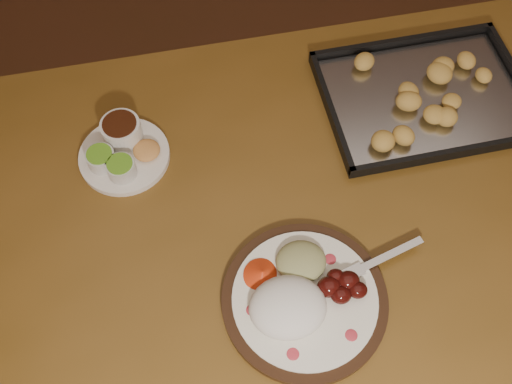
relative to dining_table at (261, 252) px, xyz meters
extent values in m
plane|color=#562F1D|center=(0.27, 0.17, -0.65)|extent=(4.00, 4.00, 0.00)
cube|color=brown|center=(0.00, 0.00, 0.08)|extent=(1.57, 1.02, 0.04)
cylinder|color=#433014|center=(0.65, 0.43, -0.30)|extent=(0.07, 0.07, 0.71)
cylinder|color=black|center=(0.05, -0.14, 0.10)|extent=(0.27, 0.27, 0.02)
cylinder|color=white|center=(0.05, -0.14, 0.11)|extent=(0.24, 0.24, 0.01)
ellipsoid|color=#B82C39|center=(0.02, -0.22, 0.12)|extent=(0.02, 0.02, 0.00)
ellipsoid|color=#B82C39|center=(0.11, -0.21, 0.12)|extent=(0.02, 0.02, 0.00)
ellipsoid|color=#B82C39|center=(0.11, -0.08, 0.12)|extent=(0.02, 0.02, 0.00)
ellipsoid|color=#B82C39|center=(-0.03, -0.15, 0.12)|extent=(0.02, 0.02, 0.00)
ellipsoid|color=white|center=(0.02, -0.15, 0.13)|extent=(0.15, 0.14, 0.06)
ellipsoid|color=#4C0D0A|center=(0.11, -0.14, 0.13)|extent=(0.03, 0.03, 0.03)
ellipsoid|color=#4C0D0A|center=(0.12, -0.12, 0.13)|extent=(0.03, 0.03, 0.03)
ellipsoid|color=#4C0D0A|center=(0.11, -0.11, 0.13)|extent=(0.03, 0.03, 0.03)
ellipsoid|color=#4C0D0A|center=(0.14, -0.14, 0.13)|extent=(0.03, 0.03, 0.03)
ellipsoid|color=#4C0D0A|center=(0.09, -0.13, 0.13)|extent=(0.03, 0.03, 0.03)
ellipsoid|color=tan|center=(0.06, -0.08, 0.13)|extent=(0.10, 0.10, 0.03)
cone|color=red|center=(-0.01, -0.09, 0.13)|extent=(0.09, 0.09, 0.03)
cube|color=silver|center=(0.20, -0.08, 0.12)|extent=(0.13, 0.05, 0.00)
cube|color=silver|center=(0.14, -0.11, 0.12)|extent=(0.04, 0.03, 0.00)
cylinder|color=silver|center=(0.12, -0.12, 0.12)|extent=(0.03, 0.01, 0.00)
cylinder|color=silver|center=(0.12, -0.12, 0.12)|extent=(0.03, 0.01, 0.00)
cylinder|color=silver|center=(0.12, -0.11, 0.12)|extent=(0.03, 0.01, 0.00)
cylinder|color=silver|center=(0.11, -0.11, 0.12)|extent=(0.03, 0.01, 0.00)
cylinder|color=white|center=(-0.23, 0.18, 0.10)|extent=(0.17, 0.17, 0.01)
cylinder|color=beige|center=(-0.27, 0.16, 0.13)|extent=(0.05, 0.05, 0.03)
cylinder|color=#58981E|center=(-0.27, 0.16, 0.14)|extent=(0.05, 0.05, 0.00)
cylinder|color=beige|center=(-0.24, 0.14, 0.13)|extent=(0.05, 0.05, 0.03)
cylinder|color=#58981E|center=(-0.24, 0.14, 0.14)|extent=(0.05, 0.05, 0.00)
cylinder|color=silver|center=(-0.23, 0.22, 0.13)|extent=(0.07, 0.07, 0.04)
cylinder|color=black|center=(-0.23, 0.22, 0.15)|extent=(0.06, 0.06, 0.00)
ellipsoid|color=gold|center=(-0.19, 0.18, 0.12)|extent=(0.05, 0.05, 0.02)
cube|color=black|center=(0.36, 0.25, 0.10)|extent=(0.42, 0.33, 0.01)
cube|color=black|center=(0.35, 0.39, 0.11)|extent=(0.40, 0.05, 0.02)
cube|color=black|center=(0.37, 0.10, 0.11)|extent=(0.40, 0.05, 0.02)
cube|color=black|center=(0.17, 0.23, 0.11)|extent=(0.04, 0.29, 0.02)
cube|color=#B1B1B6|center=(0.36, 0.25, 0.11)|extent=(0.39, 0.30, 0.00)
ellipsoid|color=gold|center=(0.41, 0.25, 0.12)|extent=(0.04, 0.04, 0.03)
ellipsoid|color=gold|center=(0.45, 0.28, 0.12)|extent=(0.06, 0.06, 0.03)
ellipsoid|color=gold|center=(0.39, 0.33, 0.12)|extent=(0.06, 0.06, 0.03)
ellipsoid|color=gold|center=(0.36, 0.29, 0.12)|extent=(0.04, 0.04, 0.03)
ellipsoid|color=gold|center=(0.31, 0.31, 0.12)|extent=(0.06, 0.06, 0.03)
ellipsoid|color=gold|center=(0.32, 0.26, 0.12)|extent=(0.06, 0.06, 0.03)
ellipsoid|color=gold|center=(0.26, 0.24, 0.12)|extent=(0.04, 0.04, 0.03)
ellipsoid|color=gold|center=(0.31, 0.20, 0.12)|extent=(0.06, 0.06, 0.03)
ellipsoid|color=gold|center=(0.30, 0.20, 0.12)|extent=(0.06, 0.06, 0.03)
ellipsoid|color=gold|center=(0.37, 0.17, 0.12)|extent=(0.04, 0.04, 0.03)
ellipsoid|color=gold|center=(0.39, 0.22, 0.12)|extent=(0.06, 0.06, 0.03)
ellipsoid|color=gold|center=(0.45, 0.22, 0.12)|extent=(0.06, 0.06, 0.03)
camera|label=1|loc=(-0.06, -0.43, 1.00)|focal=40.00mm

